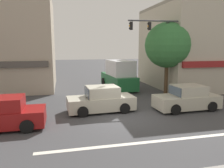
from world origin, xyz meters
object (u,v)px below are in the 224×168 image
object	(u,v)px
sedan_parked_curbside	(2,115)
street_tree	(167,45)
sedan_crossing_center	(187,99)
box_truck_crossing_rightbound	(119,76)
utility_pole_far_right	(182,48)
sedan_waiting_far	(101,100)
traffic_light_mast	(171,43)

from	to	relation	value
sedan_parked_curbside	street_tree	bearing A→B (deg)	25.58
sedan_crossing_center	box_truck_crossing_rightbound	size ratio (longest dim) A/B	0.73
utility_pole_far_right	sedan_waiting_far	xyz separation A→B (m)	(-9.29, -6.62, -3.18)
sedan_waiting_far	sedan_crossing_center	bearing A→B (deg)	-8.64
street_tree	sedan_waiting_far	world-z (taller)	street_tree
utility_pole_far_right	sedan_waiting_far	distance (m)	11.85
sedan_crossing_center	sedan_parked_curbside	size ratio (longest dim) A/B	1.01
street_tree	utility_pole_far_right	bearing A→B (deg)	43.88
traffic_light_mast	box_truck_crossing_rightbound	bearing A→B (deg)	127.87
traffic_light_mast	sedan_waiting_far	xyz separation A→B (m)	(-6.16, -2.96, -3.59)
utility_pole_far_right	sedan_crossing_center	size ratio (longest dim) A/B	1.80
street_tree	box_truck_crossing_rightbound	distance (m)	5.47
sedan_parked_curbside	utility_pole_far_right	bearing A→B (deg)	30.19
utility_pole_far_right	traffic_light_mast	distance (m)	4.84
traffic_light_mast	sedan_waiting_far	world-z (taller)	traffic_light_mast
sedan_crossing_center	box_truck_crossing_rightbound	world-z (taller)	box_truck_crossing_rightbound
utility_pole_far_right	sedan_crossing_center	world-z (taller)	utility_pole_far_right
street_tree	sedan_crossing_center	world-z (taller)	street_tree
sedan_crossing_center	traffic_light_mast	bearing A→B (deg)	78.85
utility_pole_far_right	street_tree	bearing A→B (deg)	-136.12
sedan_parked_curbside	box_truck_crossing_rightbound	bearing A→B (deg)	47.12
street_tree	sedan_parked_curbside	bearing A→B (deg)	-154.42
street_tree	utility_pole_far_right	size ratio (longest dim) A/B	0.80
street_tree	sedan_crossing_center	bearing A→B (deg)	-99.83
utility_pole_far_right	sedan_parked_curbside	distance (m)	17.12
utility_pole_far_right	sedan_crossing_center	distance (m)	8.98
traffic_light_mast	sedan_parked_curbside	bearing A→B (deg)	-157.21
traffic_light_mast	box_truck_crossing_rightbound	size ratio (longest dim) A/B	1.08
utility_pole_far_right	sedan_crossing_center	xyz separation A→B (m)	(-3.88, -7.45, -3.18)
utility_pole_far_right	sedan_crossing_center	bearing A→B (deg)	-117.51
street_tree	traffic_light_mast	bearing A→B (deg)	-92.38
utility_pole_far_right	box_truck_crossing_rightbound	size ratio (longest dim) A/B	1.31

